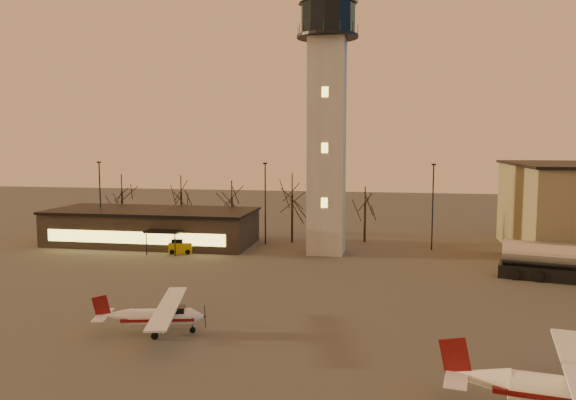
% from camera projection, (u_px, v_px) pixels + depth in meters
% --- Properties ---
extents(ground, '(220.00, 220.00, 0.00)m').
position_uv_depth(ground, '(271.00, 347.00, 34.77)').
color(ground, '#3C3A37').
rests_on(ground, ground).
extents(control_tower, '(6.80, 6.80, 32.60)m').
position_uv_depth(control_tower, '(327.00, 109.00, 62.44)').
color(control_tower, '#9E9B96').
rests_on(control_tower, ground).
extents(terminal, '(25.40, 12.20, 4.30)m').
position_uv_depth(terminal, '(152.00, 227.00, 69.77)').
color(terminal, black).
rests_on(terminal, ground).
extents(light_poles, '(58.50, 12.25, 10.14)m').
position_uv_depth(light_poles, '(332.00, 205.00, 64.45)').
color(light_poles, black).
rests_on(light_poles, ground).
extents(tree_row, '(37.20, 9.20, 8.80)m').
position_uv_depth(tree_row, '(232.00, 192.00, 74.92)').
color(tree_row, black).
rests_on(tree_row, ground).
extents(cessna_front, '(10.03, 12.63, 3.47)m').
position_uv_depth(cessna_front, '(574.00, 399.00, 25.08)').
color(cessna_front, white).
rests_on(cessna_front, ground).
extents(cessna_rear, '(7.80, 9.75, 2.69)m').
position_uv_depth(cessna_rear, '(163.00, 320.00, 37.07)').
color(cessna_rear, silver).
rests_on(cessna_rear, ground).
extents(fuel_truck, '(9.91, 4.98, 3.54)m').
position_uv_depth(fuel_truck, '(554.00, 265.00, 51.36)').
color(fuel_truck, black).
rests_on(fuel_truck, ground).
extents(service_cart, '(2.86, 2.10, 1.67)m').
position_uv_depth(service_cart, '(181.00, 247.00, 64.04)').
color(service_cart, '#C2A10B').
rests_on(service_cart, ground).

